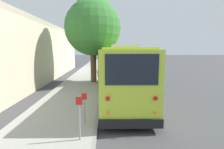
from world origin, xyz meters
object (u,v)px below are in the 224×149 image
at_px(parked_sedan_tan, 109,59).
at_px(parked_sedan_gray, 110,61).
at_px(sign_post_near, 79,118).
at_px(sign_post_far, 84,108).
at_px(parked_sedan_silver, 110,68).
at_px(street_tree, 93,24).
at_px(shuttle_bus, 121,69).
at_px(fire_hydrant, 98,73).
at_px(parked_sedan_black, 111,64).

bearing_deg(parked_sedan_tan, parked_sedan_gray, 179.61).
height_order(sign_post_near, sign_post_far, sign_post_near).
bearing_deg(parked_sedan_tan, sign_post_far, 175.68).
height_order(parked_sedan_silver, parked_sedan_gray, parked_sedan_gray).
bearing_deg(sign_post_far, parked_sedan_gray, -2.95).
xyz_separation_m(parked_sedan_gray, parked_sedan_tan, (5.88, 0.17, -0.01)).
distance_m(street_tree, sign_post_far, 10.79).
xyz_separation_m(sign_post_near, sign_post_far, (1.34, 0.00, -0.11)).
xyz_separation_m(shuttle_bus, sign_post_near, (-6.17, 1.96, -0.95)).
distance_m(parked_sedan_gray, parked_sedan_tan, 5.89).
height_order(parked_sedan_silver, parked_sedan_tan, parked_sedan_tan).
xyz_separation_m(parked_sedan_tan, fire_hydrant, (-24.67, 1.49, -0.06)).
relative_size(sign_post_near, fire_hydrant, 1.93).
bearing_deg(sign_post_near, shuttle_bus, -17.66).
bearing_deg(parked_sedan_silver, parked_sedan_black, -3.31).
height_order(shuttle_bus, parked_sedan_gray, shuttle_bus).
relative_size(parked_sedan_black, sign_post_near, 2.80).
height_order(shuttle_bus, parked_sedan_tan, shuttle_bus).
bearing_deg(sign_post_near, parked_sedan_tan, -2.15).
height_order(parked_sedan_silver, sign_post_far, sign_post_far).
xyz_separation_m(parked_sedan_black, parked_sedan_tan, (13.01, 0.30, 0.00)).
bearing_deg(sign_post_near, parked_sedan_black, -3.90).
xyz_separation_m(parked_sedan_black, fire_hydrant, (-11.66, 1.79, -0.06)).
xyz_separation_m(parked_sedan_gray, sign_post_near, (-33.10, 1.64, 0.34)).
height_order(parked_sedan_black, street_tree, street_tree).
distance_m(street_tree, fire_hydrant, 6.03).
distance_m(parked_sedan_gray, sign_post_far, 31.80).
bearing_deg(parked_sedan_gray, sign_post_far, 172.74).
distance_m(parked_sedan_silver, parked_sedan_tan, 20.42).
distance_m(parked_sedan_silver, sign_post_far, 17.29).
distance_m(parked_sedan_tan, sign_post_near, 39.01).
height_order(parked_sedan_silver, fire_hydrant, parked_sedan_silver).
relative_size(shuttle_bus, sign_post_near, 7.26).
bearing_deg(parked_sedan_gray, parked_sedan_silver, 174.96).
relative_size(parked_sedan_silver, sign_post_near, 2.98).
bearing_deg(sign_post_far, street_tree, 1.90).
height_order(parked_sedan_gray, sign_post_near, sign_post_near).
distance_m(sign_post_near, sign_post_far, 1.34).
bearing_deg(street_tree, shuttle_bus, -154.73).
bearing_deg(fire_hydrant, sign_post_far, -179.89).
height_order(parked_sedan_gray, fire_hydrant, parked_sedan_gray).
height_order(parked_sedan_tan, fire_hydrant, parked_sedan_tan).
bearing_deg(sign_post_near, sign_post_far, 0.00).
relative_size(shuttle_bus, parked_sedan_tan, 2.63).
xyz_separation_m(parked_sedan_silver, sign_post_far, (-17.22, 1.45, 0.24)).
bearing_deg(fire_hydrant, sign_post_near, -179.90).
xyz_separation_m(parked_sedan_tan, sign_post_far, (-37.64, 1.46, 0.23)).
distance_m(shuttle_bus, sign_post_far, 5.33).
bearing_deg(street_tree, parked_sedan_tan, -3.65).
height_order(sign_post_near, fire_hydrant, sign_post_near).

